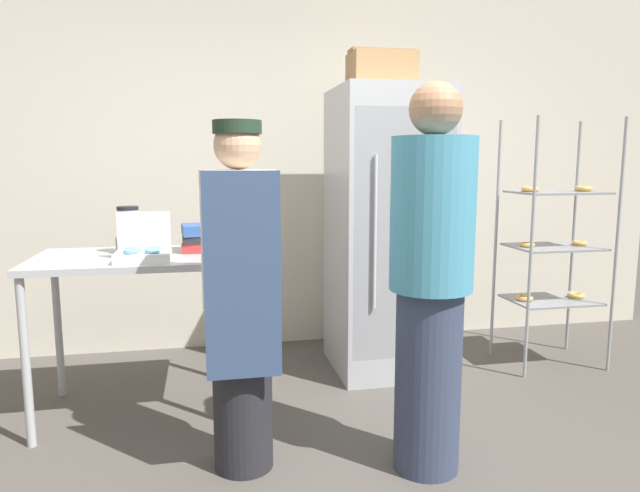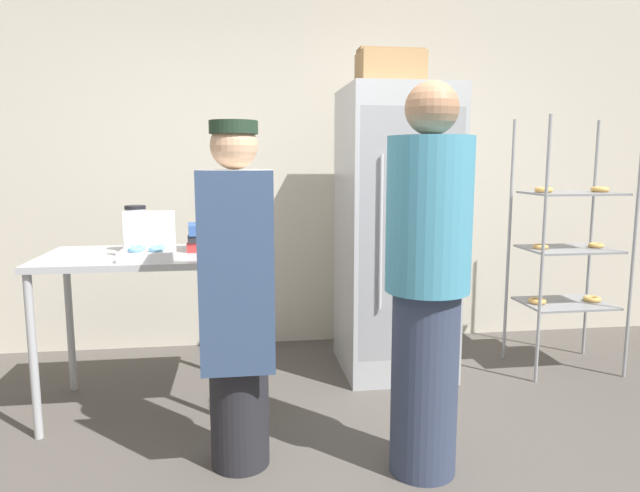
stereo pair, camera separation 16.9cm
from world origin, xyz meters
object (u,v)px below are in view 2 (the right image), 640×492
at_px(baking_rack, 568,248).
at_px(binder_stack, 213,237).
at_px(donut_box, 147,251).
at_px(blender_pitcher, 136,231).
at_px(person_baker, 237,293).
at_px(refrigerator, 395,233).
at_px(cardboard_storage_box, 390,68).
at_px(person_customer, 427,281).

bearing_deg(baking_rack, binder_stack, -175.98).
relative_size(donut_box, blender_pitcher, 1.05).
distance_m(baking_rack, binder_stack, 2.39).
height_order(baking_rack, person_baker, baking_rack).
xyz_separation_m(refrigerator, donut_box, (-1.53, -0.61, 0.00)).
bearing_deg(blender_pitcher, person_baker, -54.94).
distance_m(binder_stack, person_baker, 0.85).
height_order(baking_rack, cardboard_storage_box, cardboard_storage_box).
relative_size(donut_box, binder_stack, 0.94).
relative_size(refrigerator, person_baker, 1.19).
bearing_deg(donut_box, baking_rack, 9.75).
xyz_separation_m(blender_pitcher, person_customer, (1.42, -1.00, -0.13)).
relative_size(blender_pitcher, binder_stack, 0.90).
distance_m(refrigerator, person_baker, 1.56).
xyz_separation_m(refrigerator, blender_pitcher, (-1.63, -0.32, 0.08)).
bearing_deg(person_baker, cardboard_storage_box, 47.77).
bearing_deg(refrigerator, person_baker, -132.73).
relative_size(blender_pitcher, cardboard_storage_box, 0.64).
bearing_deg(cardboard_storage_box, blender_pitcher, -170.35).
bearing_deg(blender_pitcher, cardboard_storage_box, 9.65).
distance_m(blender_pitcher, cardboard_storage_box, 1.87).
bearing_deg(binder_stack, person_baker, -80.22).
bearing_deg(cardboard_storage_box, refrigerator, 38.51).
height_order(donut_box, blender_pitcher, blender_pitcher).
distance_m(donut_box, binder_stack, 0.45).
xyz_separation_m(cardboard_storage_box, person_customer, (-0.15, -1.27, -1.11)).
height_order(binder_stack, person_baker, person_baker).
bearing_deg(baking_rack, cardboard_storage_box, 175.55).
bearing_deg(person_baker, baking_rack, 23.96).
xyz_separation_m(refrigerator, cardboard_storage_box, (-0.07, -0.05, 1.06)).
height_order(donut_box, person_baker, person_baker).
relative_size(refrigerator, binder_stack, 6.40).
bearing_deg(binder_stack, blender_pitcher, -179.65).
xyz_separation_m(donut_box, person_baker, (0.47, -0.53, -0.12)).
height_order(cardboard_storage_box, person_customer, cardboard_storage_box).
height_order(blender_pitcher, person_customer, person_customer).
bearing_deg(binder_stack, cardboard_storage_box, 13.12).
bearing_deg(baking_rack, person_baker, -156.04).
bearing_deg(person_customer, blender_pitcher, 144.85).
height_order(baking_rack, person_customer, person_customer).
height_order(person_baker, person_customer, person_customer).
bearing_deg(blender_pitcher, refrigerator, 11.05).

